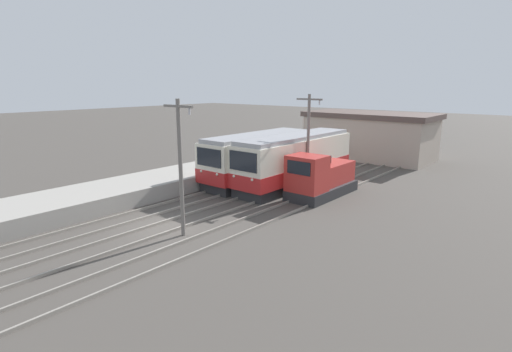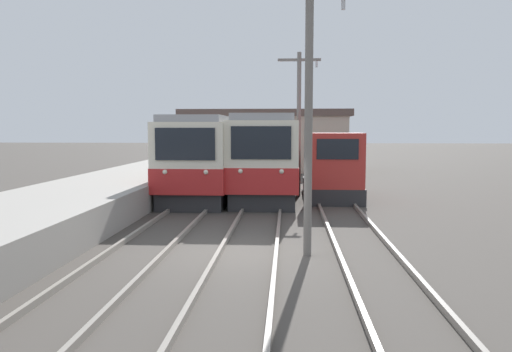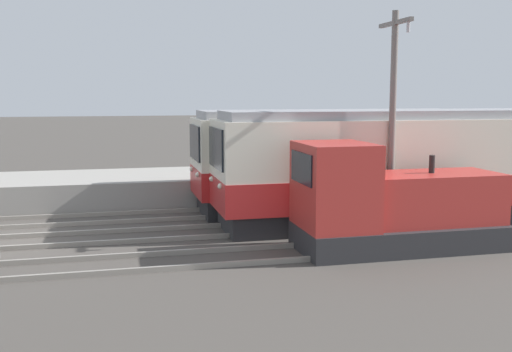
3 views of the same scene
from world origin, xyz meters
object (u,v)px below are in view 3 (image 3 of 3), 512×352
commuter_train_left (332,164)px  catenary_mast_mid (393,115)px  commuter_train_center (388,172)px  shunting_locomotive (390,206)px

commuter_train_left → catenary_mast_mid: (4.31, 0.25, 1.95)m
commuter_train_left → commuter_train_center: size_ratio=0.89×
shunting_locomotive → catenary_mast_mid: (-1.49, 0.75, 2.47)m
commuter_train_left → catenary_mast_mid: bearing=3.3°
commuter_train_left → shunting_locomotive: bearing=-4.9°
commuter_train_left → commuter_train_center: 2.94m
commuter_train_left → shunting_locomotive: 5.84m
commuter_train_center → catenary_mast_mid: bearing=-23.3°
commuter_train_center → catenary_mast_mid: (1.51, -0.65, 1.92)m
commuter_train_center → shunting_locomotive: size_ratio=2.00×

